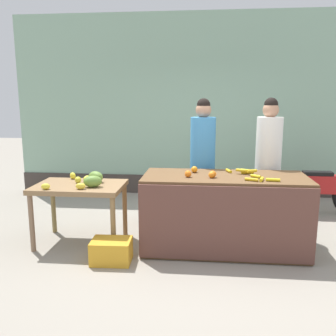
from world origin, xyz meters
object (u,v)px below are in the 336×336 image
at_px(vendor_woman_white_shirt, 268,166).
at_px(produce_sack, 152,205).
at_px(vendor_woman_blue_shirt, 202,165).
at_px(produce_crate, 111,251).
at_px(parked_motorcycle, 323,191).

distance_m(vendor_woman_white_shirt, produce_sack, 1.73).
relative_size(vendor_woman_blue_shirt, produce_crate, 4.14).
distance_m(vendor_woman_white_shirt, parked_motorcycle, 1.39).
relative_size(vendor_woman_blue_shirt, vendor_woman_white_shirt, 1.00).
bearing_deg(parked_motorcycle, vendor_woman_white_shirt, -141.52).
bearing_deg(produce_crate, produce_sack, 78.10).
bearing_deg(produce_sack, parked_motorcycle, 13.81).
relative_size(parked_motorcycle, produce_sack, 2.79).
bearing_deg(produce_crate, parked_motorcycle, 34.06).
xyz_separation_m(vendor_woman_white_shirt, parked_motorcycle, (1.01, 0.80, -0.52)).
height_order(vendor_woman_blue_shirt, produce_sack, vendor_woman_blue_shirt).
bearing_deg(produce_crate, vendor_woman_blue_shirt, 49.36).
xyz_separation_m(vendor_woman_white_shirt, produce_sack, (-1.60, 0.16, -0.64)).
distance_m(vendor_woman_blue_shirt, produce_crate, 1.73).
bearing_deg(parked_motorcycle, vendor_woman_blue_shirt, -157.40).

